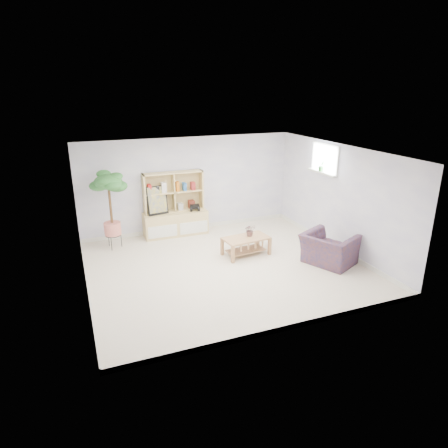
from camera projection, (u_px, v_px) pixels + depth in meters
name	position (u px, v px, depth m)	size (l,w,h in m)	color
floor	(225.00, 267.00, 8.36)	(5.50, 5.00, 0.01)	beige
ceiling	(225.00, 152.00, 7.57)	(5.50, 5.00, 0.01)	white
walls	(225.00, 212.00, 7.96)	(5.51, 5.01, 2.40)	silver
baseboard	(225.00, 264.00, 8.34)	(5.50, 5.00, 0.10)	silver
window	(325.00, 159.00, 9.18)	(0.10, 0.98, 0.68)	white
window_sill	(322.00, 172.00, 9.26)	(0.14, 1.00, 0.04)	silver
storage_unit	(175.00, 204.00, 9.91)	(1.59, 0.54, 1.59)	tan
poster	(157.00, 200.00, 9.68)	(0.51, 0.12, 0.71)	yellow
toy_truck	(195.00, 207.00, 10.06)	(0.34, 0.24, 0.18)	black
coffee_table	(246.00, 246.00, 8.89)	(1.01, 0.55, 0.41)	#9E6741
table_plant	(250.00, 230.00, 8.87)	(0.25, 0.22, 0.28)	#145621
floor_tree	(111.00, 211.00, 9.04)	(0.67, 0.67, 1.82)	#2C702F
armchair	(329.00, 247.00, 8.39)	(1.02, 0.89, 0.75)	navy
sill_plant	(321.00, 166.00, 9.26)	(0.14, 0.11, 0.25)	#2C702F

